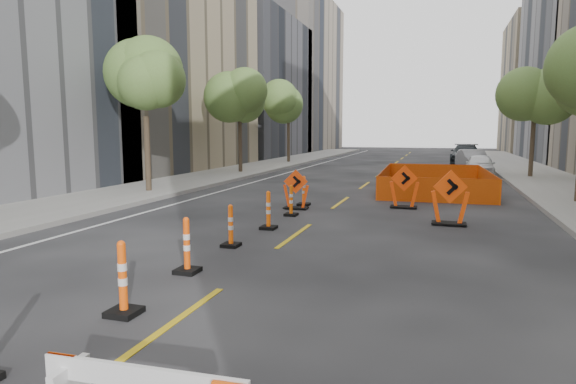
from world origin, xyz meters
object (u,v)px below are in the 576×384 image
(chevron_sign_left, at_px, (296,189))
(channelizer_6, at_px, (304,191))
(chevron_sign_center, at_px, (404,187))
(chevron_sign_right, at_px, (450,198))
(channelizer_4, at_px, (268,210))
(channelizer_2, at_px, (187,245))
(parked_car_mid, at_px, (473,160))
(channelizer_3, at_px, (231,226))
(parked_car_far, at_px, (466,154))
(parked_car_near, at_px, (480,165))
(channelizer_5, at_px, (291,200))
(channelizer_1, at_px, (123,278))

(chevron_sign_left, bearing_deg, channelizer_6, 73.52)
(chevron_sign_center, distance_m, chevron_sign_right, 3.08)
(channelizer_4, xyz_separation_m, channelizer_6, (-0.21, 4.36, 0.01))
(channelizer_2, bearing_deg, chevron_sign_left, 91.22)
(parked_car_mid, bearing_deg, channelizer_2, -114.40)
(channelizer_3, bearing_deg, channelizer_2, -88.21)
(channelizer_4, bearing_deg, channelizer_2, -91.10)
(channelizer_2, bearing_deg, channelizer_6, 90.83)
(channelizer_2, height_order, parked_car_far, parked_car_far)
(chevron_sign_center, distance_m, parked_car_near, 13.64)
(channelizer_3, xyz_separation_m, chevron_sign_left, (-0.10, 5.69, 0.19))
(chevron_sign_center, bearing_deg, parked_car_far, 66.67)
(parked_car_far, bearing_deg, chevron_sign_center, -93.95)
(channelizer_5, relative_size, chevron_sign_center, 0.66)
(chevron_sign_left, relative_size, chevron_sign_center, 0.91)
(channelizer_4, distance_m, parked_car_far, 29.83)
(channelizer_3, distance_m, chevron_sign_left, 5.69)
(channelizer_4, distance_m, chevron_sign_center, 5.86)
(channelizer_6, height_order, parked_car_far, parked_car_far)
(channelizer_6, distance_m, chevron_sign_left, 0.87)
(channelizer_4, height_order, chevron_sign_left, chevron_sign_left)
(channelizer_6, distance_m, parked_car_far, 25.65)
(channelizer_5, bearing_deg, chevron_sign_right, -0.68)
(chevron_sign_right, bearing_deg, chevron_sign_left, 150.44)
(channelizer_4, xyz_separation_m, chevron_sign_center, (3.32, 4.83, 0.23))
(parked_car_near, bearing_deg, channelizer_3, -105.86)
(channelizer_4, relative_size, chevron_sign_center, 0.70)
(channelizer_5, bearing_deg, channelizer_3, -91.76)
(channelizer_2, distance_m, chevron_sign_center, 9.80)
(channelizer_6, bearing_deg, chevron_sign_center, 7.59)
(chevron_sign_left, bearing_deg, parked_car_far, 61.70)
(channelizer_3, bearing_deg, parked_car_mid, 74.96)
(chevron_sign_left, height_order, chevron_sign_center, chevron_sign_center)
(channelizer_3, height_order, channelizer_5, channelizer_3)
(channelizer_3, bearing_deg, channelizer_5, 88.24)
(channelizer_3, xyz_separation_m, channelizer_5, (0.13, 4.36, -0.00))
(channelizer_3, xyz_separation_m, channelizer_4, (0.15, 2.18, 0.03))
(parked_car_far, bearing_deg, parked_car_near, -85.08)
(parked_car_mid, bearing_deg, parked_car_far, 80.96)
(channelizer_6, xyz_separation_m, parked_car_near, (6.94, 13.68, 0.12))
(channelizer_2, xyz_separation_m, channelizer_3, (-0.07, 2.18, -0.04))
(chevron_sign_center, relative_size, parked_car_near, 0.39)
(chevron_sign_right, xyz_separation_m, parked_car_far, (1.62, 27.01, 0.00))
(parked_car_near, xyz_separation_m, parked_car_mid, (-0.14, 4.89, 0.03))
(chevron_sign_center, height_order, parked_car_far, parked_car_far)
(channelizer_6, distance_m, chevron_sign_center, 3.56)
(channelizer_1, xyz_separation_m, parked_car_mid, (6.51, 29.47, 0.13))
(channelizer_5, height_order, chevron_sign_center, chevron_sign_center)
(chevron_sign_left, height_order, parked_car_far, parked_car_far)
(parked_car_far, bearing_deg, channelizer_1, -96.75)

